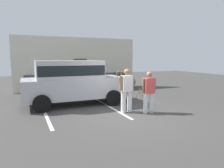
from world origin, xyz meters
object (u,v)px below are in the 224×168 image
object	(u,v)px
parked_suv	(72,80)
tennis_player_man	(127,90)
potted_plant_by_porch	(118,82)
tennis_player_woman	(149,92)
potted_plant_secondary	(131,82)

from	to	relation	value
parked_suv	tennis_player_man	xyz separation A→B (m)	(1.66, -2.23, -0.23)
potted_plant_by_porch	tennis_player_man	bearing A→B (deg)	-112.27
parked_suv	tennis_player_woman	world-z (taller)	parked_suv
tennis_player_man	tennis_player_woman	bearing A→B (deg)	148.16
parked_suv	tennis_player_woman	size ratio (longest dim) A/B	2.82
tennis_player_man	tennis_player_woman	world-z (taller)	tennis_player_man
potted_plant_by_porch	potted_plant_secondary	bearing A→B (deg)	5.78
parked_suv	potted_plant_by_porch	world-z (taller)	parked_suv
parked_suv	potted_plant_secondary	world-z (taller)	parked_suv
tennis_player_woman	potted_plant_secondary	size ratio (longest dim) A/B	2.07
tennis_player_man	tennis_player_woman	distance (m)	0.87
tennis_player_man	potted_plant_secondary	xyz separation A→B (m)	(3.28, 5.46, -0.47)
tennis_player_woman	tennis_player_man	bearing A→B (deg)	-26.76
potted_plant_by_porch	potted_plant_secondary	size ratio (longest dim) A/B	1.13
tennis_player_woman	potted_plant_secondary	world-z (taller)	tennis_player_woman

